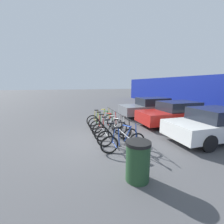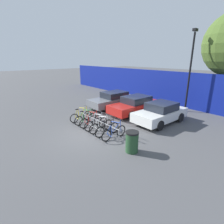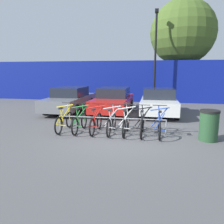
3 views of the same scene
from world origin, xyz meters
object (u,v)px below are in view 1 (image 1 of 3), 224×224
object	(u,v)px
bike_rack	(113,125)
trash_bin	(138,161)
bicycle_yellow	(101,119)
bicycle_silver	(110,128)
car_red	(177,113)
bicycle_blue	(123,142)
car_white	(214,125)
bicycle_green	(104,122)
car_grey	(151,107)
bicycle_red	(107,125)
bicycle_white	(113,132)
bicycle_black	(118,136)

from	to	relation	value
bike_rack	trash_bin	size ratio (longest dim) A/B	4.03
bicycle_yellow	bicycle_silver	world-z (taller)	same
car_red	bicycle_blue	bearing A→B (deg)	-60.22
car_white	trash_bin	xyz separation A→B (m)	(1.56, -4.37, -0.17)
bicycle_green	bicycle_blue	size ratio (longest dim) A/B	1.00
bicycle_green	car_grey	distance (m)	4.62
bicycle_green	car_white	world-z (taller)	car_white
bicycle_red	car_grey	world-z (taller)	car_grey
trash_bin	bike_rack	bearing A→B (deg)	173.52
bicycle_white	car_grey	bearing A→B (deg)	129.64
bicycle_blue	bicycle_red	bearing A→B (deg)	178.63
car_grey	bicycle_white	bearing A→B (deg)	-47.54
bicycle_black	car_grey	xyz separation A→B (m)	(-4.39, 4.15, 0.31)
bike_rack	bicycle_black	world-z (taller)	bicycle_black
bike_rack	car_grey	world-z (taller)	car_grey
bicycle_green	car_grey	world-z (taller)	car_grey
bicycle_red	bicycle_black	xyz separation A→B (m)	(1.73, 0.00, 0.00)
bike_rack	bicycle_yellow	size ratio (longest dim) A/B	2.43
bicycle_silver	bicycle_blue	xyz separation A→B (m)	(1.74, 0.00, 0.00)
bicycle_green	car_grey	xyz separation A→B (m)	(-2.02, 4.15, 0.31)
bicycle_white	bicycle_black	distance (m)	0.59
bike_rack	bicycle_silver	size ratio (longest dim) A/B	2.43
car_white	bicycle_red	bearing A→B (deg)	-119.89
bicycle_red	car_red	world-z (taller)	car_red
bicycle_silver	car_grey	distance (m)	5.28
car_red	car_white	distance (m)	2.50
car_red	car_white	size ratio (longest dim) A/B	1.12
bicycle_silver	bicycle_white	size ratio (longest dim) A/B	1.00
car_grey	bicycle_silver	bearing A→B (deg)	-51.86
bicycle_green	car_white	distance (m)	5.13
bike_rack	car_red	size ratio (longest dim) A/B	0.92
bicycle_white	bicycle_black	size ratio (longest dim) A/B	1.00
bicycle_yellow	car_red	distance (m)	4.46
car_red	bike_rack	bearing A→B (deg)	-80.99
bicycle_yellow	car_red	size ratio (longest dim) A/B	0.38
bicycle_blue	bike_rack	bearing A→B (deg)	173.92
bicycle_red	bicycle_white	xyz separation A→B (m)	(1.14, 0.00, 0.00)
bike_rack	bicycle_blue	world-z (taller)	bicycle_blue
bicycle_white	car_white	size ratio (longest dim) A/B	0.42
bike_rack	bicycle_black	distance (m)	1.21
bicycle_red	bicycle_black	bearing A→B (deg)	0.82
bicycle_silver	car_grey	size ratio (longest dim) A/B	0.37
bicycle_yellow	bicycle_blue	bearing A→B (deg)	1.70
bike_rack	bicycle_green	distance (m)	1.19
bike_rack	bicycle_yellow	xyz separation A→B (m)	(-1.80, -0.15, -0.11)
bicycle_black	car_white	distance (m)	4.20
car_white	bike_rack	bearing A→B (deg)	-114.77
bicycle_white	car_red	size ratio (longest dim) A/B	0.38
bicycle_silver	trash_bin	size ratio (longest dim) A/B	1.66
bicycle_black	car_red	size ratio (longest dim) A/B	0.38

